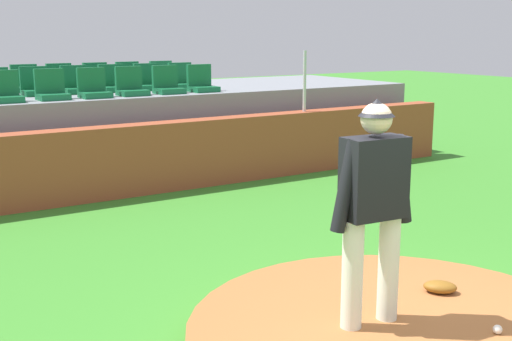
# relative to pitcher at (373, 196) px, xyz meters

# --- Properties ---
(pitchers_mound) EXTENTS (3.50, 3.50, 0.24)m
(pitchers_mound) POSITION_rel_pitcher_xyz_m (0.18, -0.19, -1.19)
(pitchers_mound) COLOR #A26232
(pitchers_mound) RESTS_ON ground_plane
(pitcher) EXTENTS (0.78, 0.31, 1.84)m
(pitcher) POSITION_rel_pitcher_xyz_m (0.00, 0.00, 0.00)
(pitcher) COLOR white
(pitcher) RESTS_ON pitchers_mound
(baseball) EXTENTS (0.07, 0.07, 0.07)m
(baseball) POSITION_rel_pitcher_xyz_m (0.72, -0.70, -1.03)
(baseball) COLOR white
(baseball) RESTS_ON pitchers_mound
(fielding_glove) EXTENTS (0.35, 0.35, 0.11)m
(fielding_glove) POSITION_rel_pitcher_xyz_m (0.98, 0.13, -1.01)
(fielding_glove) COLOR brown
(fielding_glove) RESTS_ON pitchers_mound
(brick_barrier) EXTENTS (13.78, 0.40, 1.14)m
(brick_barrier) POSITION_rel_pitcher_xyz_m (0.18, 6.12, -0.74)
(brick_barrier) COLOR #9E472B
(brick_barrier) RESTS_ON ground_plane
(fence_post_right) EXTENTS (0.06, 0.06, 1.12)m
(fence_post_right) POSITION_rel_pitcher_xyz_m (3.83, 6.12, 0.39)
(fence_post_right) COLOR silver
(fence_post_right) RESTS_ON brick_barrier
(bleacher_platform) EXTENTS (13.53, 3.41, 1.50)m
(bleacher_platform) POSITION_rel_pitcher_xyz_m (0.18, 8.38, -0.56)
(bleacher_platform) COLOR gray
(bleacher_platform) RESTS_ON ground_plane
(stadium_chair_1) EXTENTS (0.48, 0.44, 0.50)m
(stadium_chair_1) POSITION_rel_pitcher_xyz_m (-1.25, 7.18, 0.34)
(stadium_chair_1) COLOR #146438
(stadium_chair_1) RESTS_ON bleacher_platform
(stadium_chair_2) EXTENTS (0.48, 0.44, 0.50)m
(stadium_chair_2) POSITION_rel_pitcher_xyz_m (-0.51, 7.21, 0.34)
(stadium_chair_2) COLOR #146438
(stadium_chair_2) RESTS_ON bleacher_platform
(stadium_chair_3) EXTENTS (0.48, 0.44, 0.50)m
(stadium_chair_3) POSITION_rel_pitcher_xyz_m (0.19, 7.18, 0.34)
(stadium_chair_3) COLOR #146438
(stadium_chair_3) RESTS_ON bleacher_platform
(stadium_chair_4) EXTENTS (0.48, 0.44, 0.50)m
(stadium_chair_4) POSITION_rel_pitcher_xyz_m (0.88, 7.22, 0.34)
(stadium_chair_4) COLOR #146438
(stadium_chair_4) RESTS_ON bleacher_platform
(stadium_chair_5) EXTENTS (0.48, 0.44, 0.50)m
(stadium_chair_5) POSITION_rel_pitcher_xyz_m (1.58, 7.23, 0.34)
(stadium_chair_5) COLOR #146438
(stadium_chair_5) RESTS_ON bleacher_platform
(stadium_chair_6) EXTENTS (0.48, 0.44, 0.50)m
(stadium_chair_6) POSITION_rel_pitcher_xyz_m (2.27, 7.22, 0.34)
(stadium_chair_6) COLOR #146438
(stadium_chair_6) RESTS_ON bleacher_platform
(stadium_chair_9) EXTENTS (0.48, 0.44, 0.50)m
(stadium_chair_9) POSITION_rel_pitcher_xyz_m (-0.53, 8.11, 0.34)
(stadium_chair_9) COLOR #146438
(stadium_chair_9) RESTS_ON bleacher_platform
(stadium_chair_10) EXTENTS (0.48, 0.44, 0.50)m
(stadium_chair_10) POSITION_rel_pitcher_xyz_m (0.19, 8.13, 0.34)
(stadium_chair_10) COLOR #146438
(stadium_chair_10) RESTS_ON bleacher_platform
(stadium_chair_11) EXTENTS (0.48, 0.44, 0.50)m
(stadium_chair_11) POSITION_rel_pitcher_xyz_m (0.89, 8.12, 0.34)
(stadium_chair_11) COLOR #146438
(stadium_chair_11) RESTS_ON bleacher_platform
(stadium_chair_12) EXTENTS (0.48, 0.44, 0.50)m
(stadium_chair_12) POSITION_rel_pitcher_xyz_m (1.59, 8.12, 0.34)
(stadium_chair_12) COLOR #146438
(stadium_chair_12) RESTS_ON bleacher_platform
(stadium_chair_13) EXTENTS (0.48, 0.44, 0.50)m
(stadium_chair_13) POSITION_rel_pitcher_xyz_m (2.29, 8.08, 0.34)
(stadium_chair_13) COLOR #146438
(stadium_chair_13) RESTS_ON bleacher_platform
(stadium_chair_16) EXTENTS (0.48, 0.44, 0.50)m
(stadium_chair_16) POSITION_rel_pitcher_xyz_m (-0.49, 8.99, 0.34)
(stadium_chair_16) COLOR #146438
(stadium_chair_16) RESTS_ON bleacher_platform
(stadium_chair_17) EXTENTS (0.48, 0.44, 0.50)m
(stadium_chair_17) POSITION_rel_pitcher_xyz_m (0.17, 9.03, 0.34)
(stadium_chair_17) COLOR #146438
(stadium_chair_17) RESTS_ON bleacher_platform
(stadium_chair_18) EXTENTS (0.48, 0.44, 0.50)m
(stadium_chair_18) POSITION_rel_pitcher_xyz_m (0.88, 9.00, 0.34)
(stadium_chair_18) COLOR #146438
(stadium_chair_18) RESTS_ON bleacher_platform
(stadium_chair_19) EXTENTS (0.48, 0.44, 0.50)m
(stadium_chair_19) POSITION_rel_pitcher_xyz_m (1.57, 9.03, 0.34)
(stadium_chair_19) COLOR #146438
(stadium_chair_19) RESTS_ON bleacher_platform
(stadium_chair_20) EXTENTS (0.48, 0.44, 0.50)m
(stadium_chair_20) POSITION_rel_pitcher_xyz_m (2.30, 9.01, 0.34)
(stadium_chair_20) COLOR #146438
(stadium_chair_20) RESTS_ON bleacher_platform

